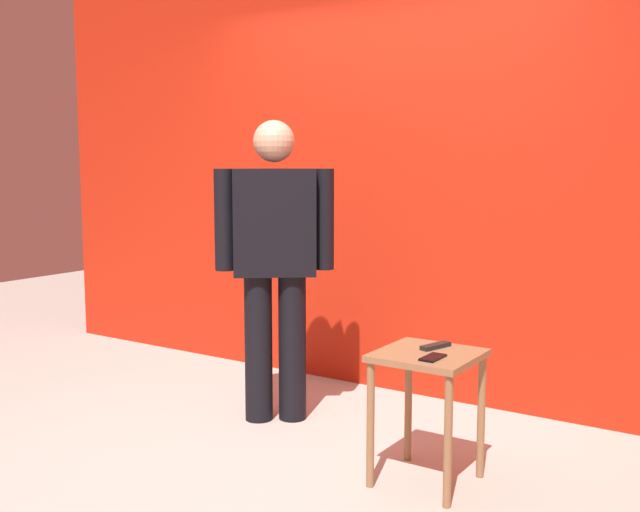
{
  "coord_description": "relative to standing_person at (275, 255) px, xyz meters",
  "views": [
    {
      "loc": [
        2.31,
        -2.83,
        1.46
      ],
      "look_at": [
        0.07,
        0.55,
        0.96
      ],
      "focal_mm": 42.27,
      "sensor_mm": 36.0,
      "label": 1
    }
  ],
  "objects": [
    {
      "name": "ground_plane",
      "position": [
        0.21,
        -0.51,
        -0.95
      ],
      "size": [
        12.0,
        12.0,
        0.0
      ],
      "primitive_type": "plane",
      "color": "#B7B2A8"
    },
    {
      "name": "back_wall_red",
      "position": [
        0.21,
        0.92,
        0.7
      ],
      "size": [
        5.78,
        0.12,
        3.29
      ],
      "primitive_type": "cube",
      "color": "red",
      "rests_on": "ground_plane"
    },
    {
      "name": "standing_person",
      "position": [
        0.0,
        0.0,
        0.0
      ],
      "size": [
        0.6,
        0.49,
        1.69
      ],
      "color": "black",
      "rests_on": "ground_plane"
    },
    {
      "name": "side_table",
      "position": [
        1.09,
        -0.31,
        -0.46
      ],
      "size": [
        0.44,
        0.44,
        0.61
      ],
      "color": "olive",
      "rests_on": "ground_plane"
    },
    {
      "name": "cell_phone",
      "position": [
        1.16,
        -0.4,
        -0.33
      ],
      "size": [
        0.07,
        0.15,
        0.01
      ],
      "primitive_type": "cube",
      "rotation": [
        0.0,
        0.0,
        -0.02
      ],
      "color": "black",
      "rests_on": "side_table"
    },
    {
      "name": "tv_remote",
      "position": [
        1.09,
        -0.22,
        -0.33
      ],
      "size": [
        0.09,
        0.18,
        0.02
      ],
      "primitive_type": "cube",
      "rotation": [
        0.0,
        0.0,
        -0.29
      ],
      "color": "black",
      "rests_on": "side_table"
    }
  ]
}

